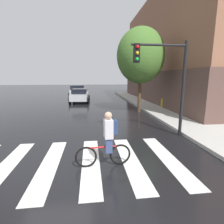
{
  "coord_description": "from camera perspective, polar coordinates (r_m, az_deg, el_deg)",
  "views": [
    {
      "loc": [
        1.29,
        -5.25,
        2.68
      ],
      "look_at": [
        2.18,
        2.01,
        1.22
      ],
      "focal_mm": 28.09,
      "sensor_mm": 36.0,
      "label": 1
    }
  ],
  "objects": [
    {
      "name": "ground_plane",
      "position": [
        6.03,
        -19.29,
        -15.79
      ],
      "size": [
        120.0,
        120.0,
        0.0
      ],
      "primitive_type": "plane",
      "color": "black"
    },
    {
      "name": "crosswalk_stripes",
      "position": [
        6.04,
        -19.62,
        -15.73
      ],
      "size": [
        8.23,
        3.75,
        0.01
      ],
      "color": "silver",
      "rests_on": "ground"
    },
    {
      "name": "sedan_mid",
      "position": [
        19.45,
        -10.41,
        5.41
      ],
      "size": [
        2.12,
        4.31,
        1.47
      ],
      "color": "#B7B7BC",
      "rests_on": "ground"
    },
    {
      "name": "sedan_far",
      "position": [
        24.24,
        -11.27,
        6.73
      ],
      "size": [
        2.53,
        4.9,
        1.65
      ],
      "color": "#B7B7BC",
      "rests_on": "ground"
    },
    {
      "name": "cyclist",
      "position": [
        5.32,
        -1.52,
        -8.92
      ],
      "size": [
        1.71,
        0.37,
        1.69
      ],
      "color": "black",
      "rests_on": "ground"
    },
    {
      "name": "traffic_light_near",
      "position": [
        8.09,
        17.22,
        12.06
      ],
      "size": [
        2.47,
        0.28,
        4.2
      ],
      "color": "black",
      "rests_on": "ground"
    },
    {
      "name": "fire_hydrant",
      "position": [
        15.57,
        16.05,
        2.9
      ],
      "size": [
        0.33,
        0.22,
        0.78
      ],
      "color": "gold",
      "rests_on": "sidewalk"
    },
    {
      "name": "street_tree_near",
      "position": [
        13.68,
        9.28,
        17.57
      ],
      "size": [
        3.51,
        3.51,
        6.24
      ],
      "color": "#4C3823",
      "rests_on": "ground"
    }
  ]
}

